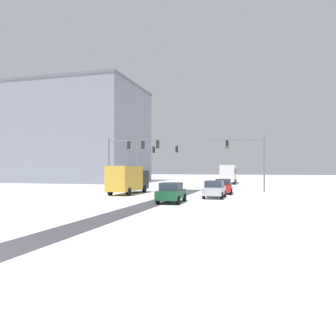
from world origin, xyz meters
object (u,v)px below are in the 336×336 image
(car_dark_green_third, at_px, (171,193))
(bus_oncoming, at_px, (229,173))
(traffic_signal_near_left, at_px, (129,151))
(car_silver_second, at_px, (214,189))
(box_truck_delivery, at_px, (128,179))
(traffic_signal_near_right, at_px, (249,154))
(office_building_far_left_block, at_px, (74,135))
(car_red_lead, at_px, (223,186))
(traffic_signal_far_left, at_px, (152,156))

(car_dark_green_third, xyz_separation_m, bus_oncoming, (1.13, 36.96, 1.18))
(traffic_signal_near_left, distance_m, bus_oncoming, 27.29)
(car_silver_second, distance_m, box_truck_delivery, 10.08)
(car_silver_second, bearing_deg, car_dark_green_third, -117.26)
(traffic_signal_near_right, relative_size, office_building_far_left_block, 0.23)
(bus_oncoming, distance_m, office_building_far_left_block, 33.57)
(car_silver_second, bearing_deg, traffic_signal_near_left, 150.69)
(traffic_signal_near_left, distance_m, traffic_signal_near_right, 14.11)
(car_silver_second, height_order, office_building_far_left_block, office_building_far_left_block)
(traffic_signal_near_left, relative_size, office_building_far_left_block, 0.24)
(car_silver_second, bearing_deg, traffic_signal_near_right, 70.48)
(car_red_lead, relative_size, bus_oncoming, 0.38)
(traffic_signal_near_left, distance_m, car_silver_second, 13.30)
(traffic_signal_near_right, distance_m, car_red_lead, 5.26)
(car_red_lead, bearing_deg, traffic_signal_near_left, 176.16)
(traffic_signal_near_right, height_order, car_silver_second, traffic_signal_near_right)
(traffic_signal_far_left, height_order, car_dark_green_third, traffic_signal_far_left)
(traffic_signal_near_left, height_order, traffic_signal_near_right, same)
(car_red_lead, xyz_separation_m, bus_oncoming, (-1.86, 26.21, 1.18))
(traffic_signal_far_left, xyz_separation_m, car_red_lead, (11.73, -10.74, -3.85))
(traffic_signal_far_left, bearing_deg, car_red_lead, -42.47)
(traffic_signal_near_right, xyz_separation_m, car_dark_green_third, (-5.64, -13.51, -3.61))
(traffic_signal_near_right, height_order, bus_oncoming, traffic_signal_near_right)
(traffic_signal_near_right, distance_m, traffic_signal_far_left, 16.45)
(bus_oncoming, bearing_deg, traffic_signal_far_left, -122.54)
(car_dark_green_third, relative_size, box_truck_delivery, 0.56)
(traffic_signal_near_left, relative_size, car_red_lead, 1.62)
(traffic_signal_near_right, bearing_deg, box_truck_delivery, -156.14)
(traffic_signal_near_right, bearing_deg, traffic_signal_near_left, -171.87)
(bus_oncoming, xyz_separation_m, office_building_far_left_block, (-32.60, 0.42, 7.99))
(traffic_signal_near_left, height_order, car_red_lead, traffic_signal_near_left)
(traffic_signal_near_right, relative_size, traffic_signal_far_left, 0.98)
(traffic_signal_near_right, height_order, box_truck_delivery, traffic_signal_near_right)
(car_red_lead, relative_size, car_dark_green_third, 1.01)
(traffic_signal_near_right, bearing_deg, office_building_far_left_block, 147.25)
(traffic_signal_far_left, bearing_deg, office_building_far_left_block, 145.05)
(traffic_signal_far_left, relative_size, bus_oncoming, 0.60)
(car_silver_second, relative_size, car_dark_green_third, 0.99)
(traffic_signal_near_left, bearing_deg, car_silver_second, -29.31)
(car_red_lead, relative_size, box_truck_delivery, 0.57)
(traffic_signal_near_right, distance_m, office_building_far_left_block, 44.48)
(car_dark_green_third, height_order, bus_oncoming, bus_oncoming)
(car_silver_second, xyz_separation_m, box_truck_delivery, (-9.70, 2.63, 0.82))
(box_truck_delivery, bearing_deg, car_silver_second, -15.15)
(traffic_signal_near_right, xyz_separation_m, box_truck_delivery, (-12.61, -5.58, -2.79))
(bus_oncoming, bearing_deg, car_silver_second, -87.10)
(traffic_signal_near_left, distance_m, car_dark_green_third, 14.76)
(car_red_lead, bearing_deg, bus_oncoming, 94.07)
(traffic_signal_near_left, bearing_deg, car_red_lead, -3.84)
(traffic_signal_near_left, xyz_separation_m, car_silver_second, (11.06, -6.21, -4.00))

